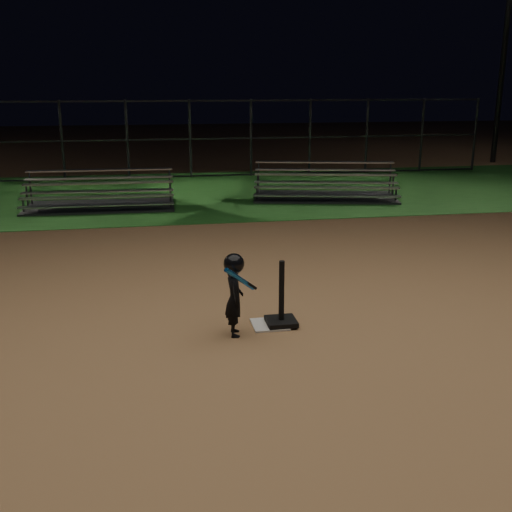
# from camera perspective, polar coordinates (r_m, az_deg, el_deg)

# --- Properties ---
(ground) EXTENTS (80.00, 80.00, 0.00)m
(ground) POSITION_cam_1_polar(r_m,az_deg,el_deg) (7.96, 1.29, -6.45)
(ground) COLOR #956A43
(ground) RESTS_ON ground
(grass_strip) EXTENTS (60.00, 8.00, 0.01)m
(grass_strip) POSITION_cam_1_polar(r_m,az_deg,el_deg) (17.54, -5.26, 5.86)
(grass_strip) COLOR #1C4F19
(grass_strip) RESTS_ON ground
(home_plate) EXTENTS (0.45, 0.45, 0.02)m
(home_plate) POSITION_cam_1_polar(r_m,az_deg,el_deg) (7.95, 1.29, -6.37)
(home_plate) COLOR beige
(home_plate) RESTS_ON ground
(batting_tee) EXTENTS (0.38, 0.38, 0.84)m
(batting_tee) POSITION_cam_1_polar(r_m,az_deg,el_deg) (7.89, 2.36, -5.22)
(batting_tee) COLOR black
(batting_tee) RESTS_ON home_plate
(child_batter) EXTENTS (0.46, 0.53, 1.04)m
(child_batter) POSITION_cam_1_polar(r_m,az_deg,el_deg) (7.48, -2.02, -3.38)
(child_batter) COLOR black
(child_batter) RESTS_ON ground
(bleacher_left) EXTENTS (3.67, 1.87, 0.89)m
(bleacher_left) POSITION_cam_1_polar(r_m,az_deg,el_deg) (15.81, -14.26, 5.00)
(bleacher_left) COLOR #BABABF
(bleacher_left) RESTS_ON ground
(bleacher_right) EXTENTS (4.09, 2.63, 0.92)m
(bleacher_right) POSITION_cam_1_polar(r_m,az_deg,el_deg) (16.70, 6.41, 5.98)
(bleacher_right) COLOR silver
(bleacher_right) RESTS_ON ground
(backstop_fence) EXTENTS (20.08, 0.08, 2.50)m
(backstop_fence) POSITION_cam_1_polar(r_m,az_deg,el_deg) (20.35, -6.12, 10.74)
(backstop_fence) COLOR #38383D
(backstop_fence) RESTS_ON ground
(light_pole_right) EXTENTS (0.90, 0.53, 8.30)m
(light_pole_right) POSITION_cam_1_polar(r_m,az_deg,el_deg) (26.01, 22.29, 18.96)
(light_pole_right) COLOR #2D2D30
(light_pole_right) RESTS_ON ground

